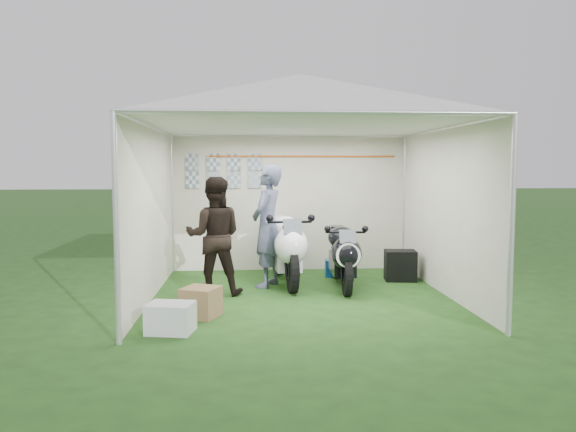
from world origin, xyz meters
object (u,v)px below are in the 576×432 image
object	(u,v)px
person_dark_jacket	(214,236)
person_blue_jacket	(267,226)
canopy_tent	(301,106)
crate_1	(201,302)
motorcycle_black	(343,253)
equipment_box	(400,265)
crate_0	(171,318)
motorcycle_white	(286,246)
paddock_stand	(336,268)

from	to	relation	value
person_dark_jacket	person_blue_jacket	xyz separation A→B (m)	(0.75, 0.48, 0.08)
canopy_tent	crate_1	world-z (taller)	canopy_tent
motorcycle_black	person_blue_jacket	world-z (taller)	person_blue_jacket
equipment_box	crate_0	bearing A→B (deg)	-141.15
person_dark_jacket	crate_1	world-z (taller)	person_dark_jacket
motorcycle_white	person_blue_jacket	size ratio (longest dim) A/B	1.19
paddock_stand	canopy_tent	bearing A→B (deg)	-118.78
canopy_tent	equipment_box	size ratio (longest dim) A/B	12.01
motorcycle_black	equipment_box	size ratio (longest dim) A/B	3.96
paddock_stand	crate_0	distance (m)	3.70
crate_1	paddock_stand	bearing A→B (deg)	49.68
canopy_tent	paddock_stand	size ratio (longest dim) A/B	15.70
person_dark_jacket	motorcycle_black	bearing A→B (deg)	-169.93
canopy_tent	person_blue_jacket	bearing A→B (deg)	125.24
canopy_tent	crate_0	distance (m)	3.31
paddock_stand	person_blue_jacket	xyz separation A→B (m)	(-1.13, -0.68, 0.76)
motorcycle_black	crate_0	bearing A→B (deg)	-133.44
person_blue_jacket	crate_0	distance (m)	2.63
canopy_tent	motorcycle_white	bearing A→B (deg)	100.77
equipment_box	crate_0	xyz separation A→B (m)	(-3.19, -2.57, -0.08)
motorcycle_black	paddock_stand	size ratio (longest dim) A/B	5.17
person_blue_jacket	crate_1	distance (m)	1.99
person_dark_jacket	canopy_tent	bearing A→B (deg)	174.30
motorcycle_white	equipment_box	bearing A→B (deg)	0.65
paddock_stand	equipment_box	world-z (taller)	equipment_box
crate_0	person_dark_jacket	bearing A→B (deg)	78.69
person_dark_jacket	equipment_box	xyz separation A→B (m)	(2.83, 0.78, -0.58)
paddock_stand	person_blue_jacket	world-z (taller)	person_blue_jacket
person_dark_jacket	equipment_box	bearing A→B (deg)	-163.99
equipment_box	crate_1	size ratio (longest dim) A/B	1.20
equipment_box	canopy_tent	bearing A→B (deg)	-151.16
motorcycle_black	crate_0	distance (m)	3.06
canopy_tent	person_dark_jacket	world-z (taller)	canopy_tent
paddock_stand	person_dark_jacket	xyz separation A→B (m)	(-1.89, -1.15, 0.68)
paddock_stand	person_dark_jacket	distance (m)	2.31
canopy_tent	crate_1	size ratio (longest dim) A/B	14.45
motorcycle_white	equipment_box	distance (m)	1.84
crate_0	crate_1	xyz separation A→B (m)	(0.27, 0.62, 0.02)
paddock_stand	person_dark_jacket	size ratio (longest dim) A/B	0.22
person_blue_jacket	equipment_box	size ratio (longest dim) A/B	3.82
canopy_tent	motorcycle_black	size ratio (longest dim) A/B	3.03
person_blue_jacket	crate_0	size ratio (longest dim) A/B	3.80
equipment_box	crate_1	distance (m)	3.52
paddock_stand	crate_1	xyz separation A→B (m)	(-1.98, -2.33, 0.04)
canopy_tent	motorcycle_black	world-z (taller)	canopy_tent
motorcycle_white	canopy_tent	bearing A→B (deg)	-83.34
canopy_tent	crate_0	bearing A→B (deg)	-132.83
person_blue_jacket	equipment_box	world-z (taller)	person_blue_jacket
person_dark_jacket	equipment_box	distance (m)	3.00
crate_0	paddock_stand	bearing A→B (deg)	52.68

